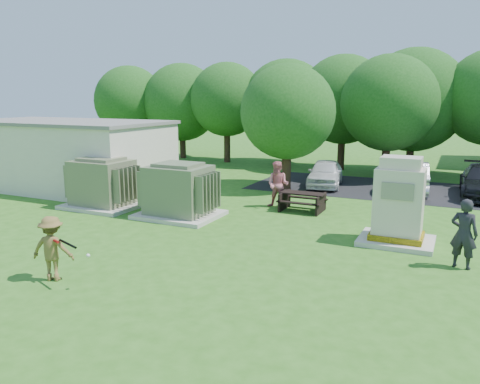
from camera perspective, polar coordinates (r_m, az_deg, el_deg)
The scene contains 15 objects.
ground at distance 12.99m, azimuth -7.66°, elevation -8.86°, with size 120.00×120.00×0.00m, color #2D6619.
service_building at distance 24.84m, azimuth -20.46°, elevation 4.12°, with size 10.00×5.00×3.20m, color beige.
service_building_roof at distance 24.70m, azimuth -20.73°, elevation 7.98°, with size 10.20×5.20×0.15m, color slate.
parking_strip at distance 24.10m, azimuth 25.55°, elevation -0.34°, with size 20.00×6.00×0.01m, color #232326.
transformer_left at distance 20.06m, azimuth -16.40°, elevation 0.93°, with size 3.00×2.40×2.07m.
transformer_right at distance 17.84m, azimuth -7.46°, elevation 0.03°, with size 3.00×2.40×2.07m.
generator_cabinet at distance 15.24m, azimuth 18.76°, elevation -1.64°, with size 2.24×1.83×2.72m.
picnic_table at distance 18.84m, azimuth 7.62°, elevation -0.91°, with size 1.76×1.32×0.75m.
batter at distance 12.55m, azimuth -21.92°, elevation -6.40°, with size 1.06×0.61×1.64m, color brown.
person_by_generator at distance 13.76m, azimuth 25.63°, elevation -4.60°, with size 0.69×0.45×1.90m, color black.
person_at_picnic at distance 19.21m, azimuth 4.66°, elevation 0.89°, with size 0.93×0.73×1.92m, color #CF6D76.
car_white at distance 24.24m, azimuth 10.34°, elevation 2.29°, with size 1.60×3.97×1.35m, color silver.
car_silver_a at distance 23.76m, azimuth 19.96°, elevation 1.77°, with size 1.59×4.55×1.50m, color #B4B4B9.
batting_equipment at distance 11.91m, azimuth -20.17°, elevation -6.10°, with size 1.17×0.35×0.28m.
tree_row at distance 29.10m, azimuth 15.79°, elevation 10.46°, with size 41.30×13.30×7.30m.
Camera 1 is at (6.71, -10.17, 4.52)m, focal length 35.00 mm.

